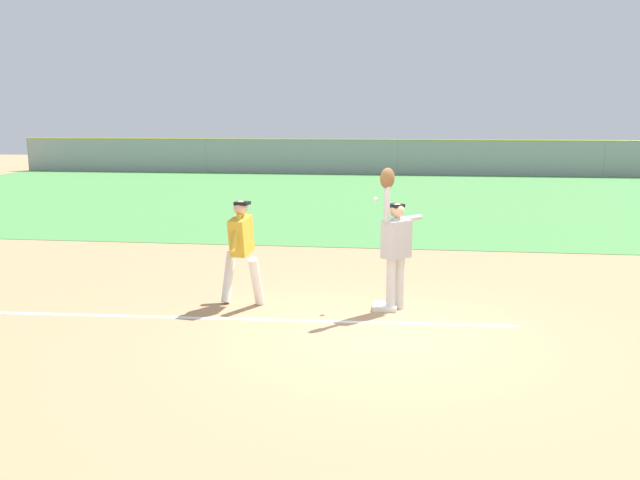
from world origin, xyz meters
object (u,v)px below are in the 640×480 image
at_px(runner, 241,245).
at_px(first_base, 385,307).
at_px(parked_car_tan, 385,157).
at_px(baseball, 375,199).
at_px(fielder, 395,241).
at_px(parked_car_green, 291,156).
at_px(parked_car_blue, 472,157).

bearing_deg(runner, first_base, 9.34).
height_order(runner, parked_car_tan, runner).
bearing_deg(baseball, first_base, -61.52).
distance_m(first_base, runner, 2.53).
bearing_deg(parked_car_tan, fielder, -83.42).
xyz_separation_m(fielder, baseball, (-0.34, 0.39, 0.61)).
bearing_deg(parked_car_green, baseball, -79.53).
relative_size(runner, baseball, 23.24).
xyz_separation_m(fielder, parked_car_tan, (-1.00, 28.49, -0.45)).
distance_m(runner, parked_car_green, 28.80).
height_order(first_base, parked_car_blue, parked_car_blue).
xyz_separation_m(parked_car_tan, parked_car_blue, (5.08, 0.65, 0.00)).
bearing_deg(parked_car_blue, baseball, -98.76).
bearing_deg(parked_car_green, fielder, -79.05).
height_order(baseball, parked_car_blue, baseball).
relative_size(first_base, baseball, 5.14).
bearing_deg(runner, fielder, 8.71).
bearing_deg(first_base, fielder, -10.43).
relative_size(parked_car_green, parked_car_tan, 0.98).
distance_m(runner, parked_car_blue, 29.86).
bearing_deg(parked_car_blue, parked_car_green, -176.64).
height_order(fielder, runner, fielder).
xyz_separation_m(parked_car_green, parked_car_tan, (5.60, -0.02, 0.00)).
height_order(fielder, parked_car_blue, fielder).
xyz_separation_m(first_base, fielder, (0.14, -0.03, 1.08)).
height_order(fielder, parked_car_tan, fielder).
xyz_separation_m(baseball, parked_car_green, (-6.26, 28.11, -1.06)).
height_order(fielder, parked_car_green, fielder).
bearing_deg(baseball, fielder, -49.13).
relative_size(first_base, runner, 0.22).
bearing_deg(fielder, baseball, -4.76).
relative_size(baseball, parked_car_green, 0.02).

